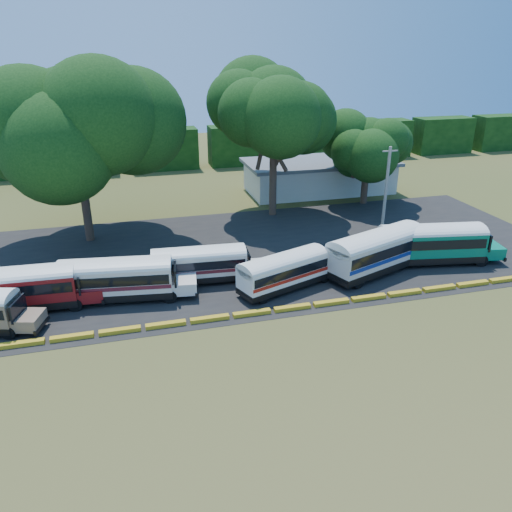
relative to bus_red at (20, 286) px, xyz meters
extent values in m
plane|color=#384517|center=(14.07, -6.01, -1.87)|extent=(160.00, 160.00, 0.00)
cube|color=black|center=(15.07, 5.99, -1.86)|extent=(64.00, 24.00, 0.02)
cube|color=gold|center=(0.57, -5.01, -1.72)|extent=(2.70, 0.45, 0.30)
cube|color=gold|center=(3.57, -5.01, -1.72)|extent=(2.70, 0.45, 0.30)
cube|color=gold|center=(6.57, -5.01, -1.72)|extent=(2.70, 0.45, 0.30)
cube|color=gold|center=(9.57, -5.01, -1.72)|extent=(2.70, 0.45, 0.30)
cube|color=gold|center=(12.57, -5.01, -1.72)|extent=(2.70, 0.45, 0.30)
cube|color=gold|center=(15.57, -5.01, -1.72)|extent=(2.70, 0.45, 0.30)
cube|color=gold|center=(18.57, -5.01, -1.72)|extent=(2.70, 0.45, 0.30)
cube|color=gold|center=(21.57, -5.01, -1.72)|extent=(2.70, 0.45, 0.30)
cube|color=gold|center=(24.57, -5.01, -1.72)|extent=(2.70, 0.45, 0.30)
cube|color=gold|center=(27.57, -5.01, -1.72)|extent=(2.70, 0.45, 0.30)
cube|color=gold|center=(30.57, -5.01, -1.72)|extent=(2.70, 0.45, 0.30)
cube|color=gold|center=(33.57, -5.01, -1.72)|extent=(2.70, 0.45, 0.30)
cube|color=gold|center=(36.57, -5.01, -1.72)|extent=(2.70, 0.45, 0.30)
cube|color=silver|center=(32.07, 23.99, -0.07)|extent=(18.00, 8.00, 3.60)
cube|color=#53565A|center=(32.07, 23.99, 1.93)|extent=(19.00, 9.00, 0.40)
cube|color=black|center=(2.07, 41.99, 1.13)|extent=(10.00, 4.00, 6.00)
cube|color=black|center=(14.07, 41.99, 1.13)|extent=(10.00, 4.00, 6.00)
cube|color=black|center=(26.07, 41.99, 1.13)|extent=(10.00, 4.00, 6.00)
cube|color=black|center=(38.07, 41.99, 1.13)|extent=(10.00, 4.00, 6.00)
cube|color=black|center=(50.07, 41.99, 1.13)|extent=(10.00, 4.00, 6.00)
cube|color=black|center=(62.07, 41.99, 1.13)|extent=(10.00, 4.00, 6.00)
cube|color=black|center=(74.07, 41.99, 1.13)|extent=(10.00, 4.00, 6.00)
cylinder|color=black|center=(-0.34, -3.98, -1.42)|extent=(0.94, 0.49, 0.90)
cylinder|color=black|center=(0.19, -2.12, -1.42)|extent=(0.94, 0.49, 0.90)
cube|color=#826751|center=(0.88, -3.32, -1.02)|extent=(2.11, 2.35, 0.86)
cube|color=black|center=(0.33, -3.17, -0.13)|extent=(0.70, 2.03, 1.24)
cube|color=black|center=(1.62, -3.53, -1.38)|extent=(0.76, 2.17, 0.27)
cylinder|color=black|center=(3.56, -1.22, -1.38)|extent=(1.00, 0.32, 0.99)
cylinder|color=black|center=(3.66, 0.89, -1.38)|extent=(1.00, 0.32, 0.99)
cube|color=black|center=(-0.23, 0.01, -1.23)|extent=(8.19, 2.83, 0.54)
cube|color=maroon|center=(-0.23, 0.01, -0.06)|extent=(8.19, 2.83, 1.80)
cube|color=black|center=(-0.23, 0.01, 0.15)|extent=(7.87, 2.88, 0.76)
ellipsoid|color=white|center=(-0.23, 0.01, 0.84)|extent=(8.19, 2.83, 1.11)
cube|color=maroon|center=(4.70, -0.22, -0.94)|extent=(1.87, 2.25, 0.94)
cube|color=black|center=(4.08, -0.19, 0.03)|extent=(0.25, 2.27, 1.35)
cube|color=black|center=(5.53, -0.25, -1.33)|extent=(0.29, 2.42, 0.30)
cylinder|color=black|center=(10.22, -1.72, -1.38)|extent=(1.01, 0.40, 0.99)
cylinder|color=black|center=(10.50, 0.38, -1.38)|extent=(1.01, 0.40, 0.99)
cylinder|color=black|center=(3.57, -0.84, -1.38)|extent=(1.01, 0.40, 0.99)
cylinder|color=black|center=(3.85, 1.25, -1.38)|extent=(1.01, 0.40, 0.99)
cube|color=black|center=(6.55, -0.17, -1.23)|extent=(8.34, 3.50, 0.54)
cube|color=white|center=(6.55, -0.17, -0.06)|extent=(8.34, 3.50, 1.81)
cube|color=black|center=(6.55, -0.17, 0.15)|extent=(8.03, 3.52, 0.76)
cube|color=#5A1722|center=(6.55, -0.17, -0.42)|extent=(8.27, 3.53, 0.30)
ellipsoid|color=white|center=(6.55, -0.17, 0.84)|extent=(8.34, 3.50, 1.11)
cube|color=white|center=(11.44, -0.81, -0.94)|extent=(2.04, 2.38, 0.94)
cube|color=black|center=(10.82, -0.73, 0.03)|extent=(0.44, 2.27, 1.35)
cube|color=black|center=(12.27, -0.92, -1.33)|extent=(0.49, 2.42, 0.30)
cube|color=black|center=(2.59, 0.35, -1.33)|extent=(0.49, 2.42, 0.30)
cylinder|color=black|center=(16.30, 0.04, -1.43)|extent=(0.91, 0.31, 0.89)
cylinder|color=black|center=(16.44, 1.95, -1.43)|extent=(0.91, 0.31, 0.89)
cylinder|color=black|center=(10.23, 0.47, -1.43)|extent=(0.91, 0.31, 0.89)
cylinder|color=black|center=(10.37, 2.38, -1.43)|extent=(0.91, 0.31, 0.89)
cube|color=black|center=(12.89, 1.24, -1.29)|extent=(7.48, 2.76, 0.49)
cube|color=white|center=(12.89, 1.24, -0.23)|extent=(7.48, 2.76, 1.64)
cube|color=black|center=(12.89, 1.24, -0.04)|extent=(7.19, 2.79, 0.69)
cube|color=#5B171D|center=(12.89, 1.24, -0.56)|extent=(7.41, 2.79, 0.27)
ellipsoid|color=white|center=(12.89, 1.24, 0.59)|extent=(7.48, 2.76, 1.01)
cube|color=white|center=(17.35, 0.92, -1.02)|extent=(1.75, 2.08, 0.85)
cube|color=black|center=(16.79, 0.96, -0.15)|extent=(0.28, 2.06, 1.23)
cube|color=black|center=(18.11, 0.87, -1.38)|extent=(0.32, 2.20, 0.27)
cube|color=black|center=(9.27, 1.50, -1.38)|extent=(0.32, 2.20, 0.27)
cylinder|color=black|center=(22.50, -1.46, -1.43)|extent=(0.92, 0.54, 0.89)
cylinder|color=black|center=(21.83, 0.33, -1.43)|extent=(0.92, 0.54, 0.89)
cylinder|color=black|center=(16.83, -3.56, -1.43)|extent=(0.92, 0.54, 0.89)
cylinder|color=black|center=(16.16, -1.78, -1.43)|extent=(0.92, 0.54, 0.89)
cube|color=black|center=(18.91, -1.77, -1.30)|extent=(7.61, 4.63, 0.49)
cube|color=white|center=(18.91, -1.77, -0.24)|extent=(7.61, 4.63, 1.63)
cube|color=black|center=(18.91, -1.77, -0.05)|extent=(7.36, 4.58, 0.68)
cube|color=#9C180F|center=(18.91, -1.77, -0.57)|extent=(7.56, 4.64, 0.27)
ellipsoid|color=white|center=(18.91, -1.77, 0.57)|extent=(7.61, 4.63, 1.00)
cube|color=white|center=(23.08, -0.22, -1.03)|extent=(2.18, 2.39, 0.85)
cube|color=black|center=(22.56, -0.42, -0.16)|extent=(0.84, 1.96, 1.22)
cube|color=black|center=(23.79, 0.04, -1.38)|extent=(0.91, 2.10, 0.27)
cube|color=black|center=(15.54, -3.03, -1.38)|extent=(0.91, 2.10, 0.27)
cylinder|color=black|center=(31.65, -0.38, -1.32)|extent=(1.14, 0.69, 1.10)
cylinder|color=black|center=(30.81, 1.83, -1.32)|extent=(1.14, 0.69, 1.10)
cylinder|color=black|center=(24.64, -3.08, -1.32)|extent=(1.14, 0.69, 1.10)
cylinder|color=black|center=(23.79, -0.87, -1.32)|extent=(1.14, 0.69, 1.10)
cube|color=black|center=(27.21, -0.82, -1.16)|extent=(9.44, 5.83, 0.61)
cube|color=silver|center=(27.21, -0.82, 0.15)|extent=(9.44, 5.83, 2.02)
cube|color=black|center=(27.21, -0.82, 0.40)|extent=(9.13, 5.76, 0.85)
cube|color=navy|center=(27.21, -0.82, -0.25)|extent=(9.38, 5.84, 0.33)
ellipsoid|color=white|center=(27.21, -0.82, 1.16)|extent=(9.44, 5.83, 1.24)
cube|color=silver|center=(32.36, 1.16, -0.82)|extent=(2.73, 2.98, 1.05)
cube|color=black|center=(31.71, 0.91, 0.25)|extent=(1.07, 2.43, 1.52)
cube|color=black|center=(33.24, 1.50, -1.27)|extent=(1.16, 2.60, 0.33)
cube|color=black|center=(23.03, -2.43, -1.27)|extent=(1.16, 2.60, 0.33)
cylinder|color=black|center=(36.62, -2.02, -1.34)|extent=(1.10, 0.47, 1.06)
cylinder|color=black|center=(37.00, 0.23, -1.34)|extent=(1.10, 0.47, 1.06)
cylinder|color=black|center=(29.49, -0.82, -1.34)|extent=(1.10, 0.47, 1.06)
cylinder|color=black|center=(29.86, 1.42, -1.34)|extent=(1.10, 0.47, 1.06)
cube|color=black|center=(32.72, -0.21, -1.18)|extent=(9.04, 4.06, 0.59)
cube|color=#036E4D|center=(32.72, -0.21, 0.08)|extent=(9.04, 4.06, 1.95)
cube|color=black|center=(32.72, -0.21, 0.31)|extent=(8.71, 4.07, 0.82)
ellipsoid|color=white|center=(32.72, -0.21, 1.05)|extent=(9.04, 4.06, 1.20)
cube|color=#036E4D|center=(37.96, -1.09, -0.86)|extent=(2.28, 2.62, 1.01)
cube|color=black|center=(37.30, -0.98, 0.18)|extent=(0.56, 2.44, 1.46)
cube|color=black|center=(38.86, -1.24, -1.29)|extent=(0.62, 2.60, 0.32)
cube|color=black|center=(28.47, 0.50, -1.29)|extent=(0.62, 2.60, 0.32)
cylinder|color=#3B281D|center=(4.06, 13.29, 1.98)|extent=(0.80, 0.80, 7.70)
cylinder|color=#3B281D|center=(5.28, 13.73, 5.28)|extent=(1.37, 2.77, 4.39)
cylinder|color=#3B281D|center=(3.07, 14.12, 5.28)|extent=(2.13, 2.42, 4.39)
cylinder|color=#3B281D|center=(3.84, 12.01, 5.28)|extent=(2.82, 0.92, 4.39)
ellipsoid|color=black|center=(4.06, 13.29, 9.36)|extent=(13.02, 13.02, 9.55)
cylinder|color=#3B281D|center=(23.50, 16.26, 2.10)|extent=(0.80, 0.80, 7.95)
cylinder|color=#3B281D|center=(24.72, 16.71, 5.51)|extent=(1.39, 2.84, 4.53)
cylinder|color=#3B281D|center=(22.50, 17.10, 5.51)|extent=(2.18, 2.48, 4.53)
cylinder|color=#3B281D|center=(23.27, 14.98, 5.51)|extent=(2.90, 0.93, 4.53)
ellipsoid|color=black|center=(23.50, 16.26, 9.71)|extent=(11.30, 11.30, 8.29)
cylinder|color=#3B281D|center=(35.32, 17.67, 0.49)|extent=(0.80, 0.80, 4.73)
cylinder|color=#3B281D|center=(36.55, 18.12, 2.52)|extent=(1.05, 1.90, 2.78)
cylinder|color=#3B281D|center=(34.33, 18.51, 2.52)|extent=(1.53, 1.71, 2.78)
cylinder|color=#3B281D|center=(35.10, 16.39, 2.52)|extent=(1.91, 0.76, 2.78)
ellipsoid|color=black|center=(35.32, 17.67, 5.22)|extent=(8.00, 8.00, 5.87)
cylinder|color=gray|center=(32.82, 8.35, 2.40)|extent=(0.30, 0.30, 8.55)
cube|color=gray|center=(32.82, 8.35, 6.25)|extent=(1.60, 0.12, 0.12)
camera|label=1|loc=(7.90, -34.69, 15.67)|focal=35.00mm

